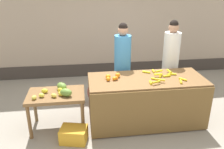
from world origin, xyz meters
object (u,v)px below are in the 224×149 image
at_px(vendor_woman_blue_shirt, 122,66).
at_px(produce_sack, 96,92).
at_px(vendor_woman_white_shirt, 170,63).
at_px(produce_crate, 74,135).

bearing_deg(vendor_woman_blue_shirt, produce_sack, 163.87).
bearing_deg(vendor_woman_blue_shirt, vendor_woman_white_shirt, 1.29).
distance_m(vendor_woman_white_shirt, produce_sack, 1.75).
bearing_deg(produce_crate, vendor_woman_blue_shirt, 47.93).
distance_m(vendor_woman_blue_shirt, vendor_woman_white_shirt, 1.05).
height_order(vendor_woman_white_shirt, produce_sack, vendor_woman_white_shirt).
xyz_separation_m(vendor_woman_blue_shirt, vendor_woman_white_shirt, (1.05, 0.02, 0.01)).
relative_size(vendor_woman_blue_shirt, vendor_woman_white_shirt, 0.99).
height_order(vendor_woman_white_shirt, produce_crate, vendor_woman_white_shirt).
xyz_separation_m(vendor_woman_white_shirt, produce_crate, (-2.08, -1.17, -0.80)).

